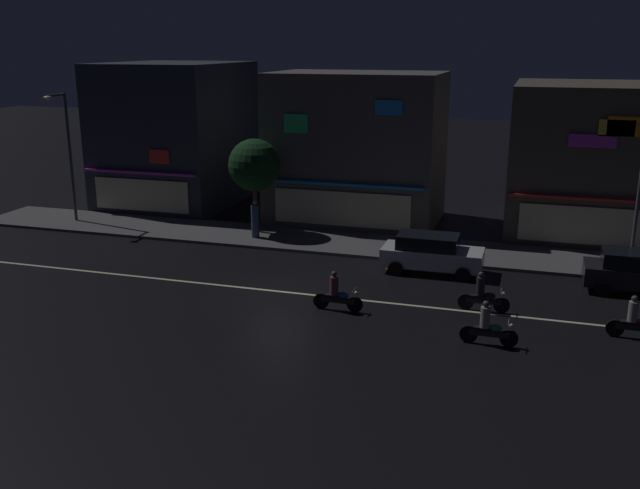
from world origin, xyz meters
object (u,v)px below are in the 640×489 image
Objects in this scene: motorcycle_trailing_far at (488,327)px; traffic_cone at (390,263)px; parked_car_near_kerb at (431,253)px; motorcycle_following at (635,321)px; motorcycle_opposite_lane at (337,294)px; parked_car_trailing at (640,272)px; pedestrian_on_sidewalk at (255,220)px; motorcycle_lead at (483,295)px; streetlamp_west at (67,147)px.

motorcycle_trailing_far is 3.45× the size of traffic_cone.
parked_car_near_kerb reaches higher than motorcycle_trailing_far.
motorcycle_following is 10.29m from motorcycle_opposite_lane.
motorcycle_trailing_far is (2.94, -7.15, -0.24)m from parked_car_near_kerb.
motorcycle_opposite_lane is at bearing -153.76° from parked_car_trailing.
pedestrian_on_sidewalk is 17.79m from parked_car_trailing.
parked_car_near_kerb and parked_car_trailing have the same top height.
traffic_cone is (-4.30, 4.01, -0.36)m from motorcycle_lead.
streetlamp_west is 29.10m from motorcycle_following.
motorcycle_trailing_far is (23.05, -9.97, -3.62)m from streetlamp_west.
motorcycle_opposite_lane is 1.00× the size of motorcycle_trailing_far.
streetlamp_west reaches higher than motorcycle_trailing_far.
motorcycle_lead is (22.64, -6.91, -3.62)m from streetlamp_west.
pedestrian_on_sidewalk is at bearing -45.76° from motorcycle_trailing_far.
pedestrian_on_sidewalk is 10.57m from motorcycle_opposite_lane.
traffic_cone is (-10.07, 0.12, -0.59)m from parked_car_trailing.
motorcycle_opposite_lane is (-10.29, -0.42, 0.00)m from motorcycle_following.
streetlamp_west is 25.37m from motorcycle_trailing_far.
traffic_cone is (18.35, -2.90, -3.98)m from streetlamp_west.
parked_car_trailing is (8.30, -0.20, 0.00)m from parked_car_near_kerb.
motorcycle_opposite_lane is at bearing -155.87° from motorcycle_lead.
parked_car_near_kerb is 2.26× the size of motorcycle_following.
streetlamp_west is 3.66× the size of motorcycle_following.
motorcycle_lead is 1.00× the size of motorcycle_opposite_lane.
traffic_cone is at bearing 179.29° from parked_car_trailing.
parked_car_trailing is 8.78m from motorcycle_trailing_far.
motorcycle_opposite_lane is at bearing -22.45° from motorcycle_trailing_far.
traffic_cone is at bearing -8.98° from streetlamp_west.
parked_car_near_kerb is 1.00× the size of parked_car_trailing.
streetlamp_west is 1.62× the size of parked_car_trailing.
parked_car_trailing is at bearing -0.71° from traffic_cone.
motorcycle_opposite_lane is at bearing -25.77° from streetlamp_west.
traffic_cone is (-9.39, 5.11, -0.36)m from motorcycle_following.
motorcycle_lead is 1.00× the size of motorcycle_following.
motorcycle_following is 1.00× the size of motorcycle_opposite_lane.
pedestrian_on_sidewalk is at bearing -0.91° from streetlamp_west.
parked_car_trailing is at bearing -152.75° from motorcycle_opposite_lane.
motorcycle_lead is at bearing -43.03° from traffic_cone.
pedestrian_on_sidewalk reaches higher than parked_car_trailing.
motorcycle_lead is 5.89m from traffic_cone.
streetlamp_west is 19.72m from motorcycle_opposite_lane.
pedestrian_on_sidewalk is 0.99× the size of motorcycle_trailing_far.
parked_car_near_kerb is at bearing -74.64° from motorcycle_trailing_far.
motorcycle_trailing_far is (5.59, -1.55, 0.00)m from motorcycle_opposite_lane.
streetlamp_west reaches higher than traffic_cone.
streetlamp_west is at bearing -10.53° from motorcycle_following.
streetlamp_west reaches higher than motorcycle_following.
parked_car_trailing reaches higher than motorcycle_lead.
pedestrian_on_sidewalk is 3.43× the size of traffic_cone.
streetlamp_west is at bearing 171.02° from traffic_cone.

